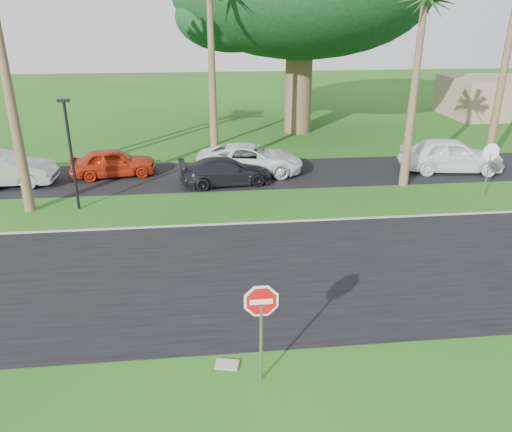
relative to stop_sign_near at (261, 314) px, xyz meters
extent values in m
plane|color=#1D5014|center=(-0.50, 3.00, -1.77)|extent=(120.00, 120.00, 0.00)
cube|color=black|center=(-0.50, 5.00, -1.76)|extent=(120.00, 8.00, 0.02)
cube|color=black|center=(-0.50, 15.50, -1.76)|extent=(120.00, 5.00, 0.02)
cube|color=gray|center=(-0.50, 9.05, -1.74)|extent=(120.00, 0.12, 0.06)
cylinder|color=gray|center=(0.00, 0.00, -0.77)|extent=(0.07, 0.07, 2.00)
cylinder|color=white|center=(0.00, 0.00, 0.33)|extent=(1.05, 0.02, 1.05)
cylinder|color=red|center=(0.00, 0.00, 0.33)|extent=(0.90, 0.02, 0.90)
cube|color=white|center=(0.00, 0.00, 0.33)|extent=(0.50, 0.02, 0.12)
cylinder|color=gray|center=(11.50, 11.00, -0.77)|extent=(0.07, 0.07, 2.00)
cylinder|color=white|center=(11.50, 11.00, 0.33)|extent=(1.05, 0.02, 1.05)
cylinder|color=red|center=(11.50, 11.00, 0.33)|extent=(0.90, 0.02, 0.90)
cube|color=white|center=(11.50, 11.00, 0.33)|extent=(0.50, 0.02, 0.12)
cone|color=brown|center=(-8.50, 11.50, 3.98)|extent=(0.44, 0.44, 11.50)
cone|color=brown|center=(-0.50, 17.00, 2.98)|extent=(0.44, 0.44, 9.50)
cone|color=brown|center=(8.50, 13.00, 2.48)|extent=(0.44, 0.44, 8.50)
cone|color=brown|center=(14.50, 16.00, 4.23)|extent=(0.44, 0.44, 12.00)
cylinder|color=brown|center=(5.50, 25.00, 1.23)|extent=(1.80, 1.80, 6.00)
cylinder|color=black|center=(-6.50, 11.50, 0.48)|extent=(0.12, 0.12, 4.50)
cube|color=black|center=(-6.50, 11.50, 2.81)|extent=(0.45, 0.25, 0.12)
cube|color=gray|center=(23.50, 29.00, -0.27)|extent=(10.00, 6.00, 3.00)
imported|color=silver|center=(-10.75, 14.98, -0.96)|extent=(4.96, 1.76, 1.63)
imported|color=#A9250E|center=(-5.67, 15.93, -1.06)|extent=(4.43, 2.33, 1.44)
imported|color=black|center=(-0.05, 14.04, -1.13)|extent=(4.67, 2.43, 1.30)
imported|color=white|center=(1.28, 15.65, -1.02)|extent=(5.68, 3.12, 1.51)
imported|color=white|center=(11.73, 14.87, -0.89)|extent=(5.44, 2.80, 1.77)
cube|color=gray|center=(-0.75, 0.57, -1.74)|extent=(0.61, 0.46, 0.06)
camera|label=1|loc=(-1.10, -9.09, 6.07)|focal=35.00mm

